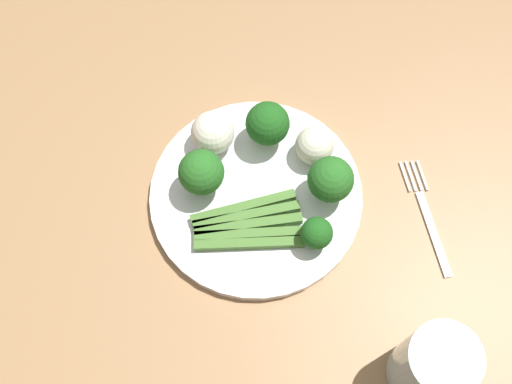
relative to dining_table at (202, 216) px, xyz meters
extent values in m
cube|color=#B7A88E|center=(0.00, 0.00, -0.66)|extent=(6.00, 6.00, 0.02)
cube|color=#9E754C|center=(0.00, 0.00, 0.08)|extent=(1.48, 0.91, 0.04)
cylinder|color=white|center=(0.08, -0.02, 0.10)|extent=(0.28, 0.28, 0.01)
cube|color=#47752D|center=(0.07, -0.09, 0.12)|extent=(0.14, 0.02, 0.01)
cube|color=#47752D|center=(0.07, -0.07, 0.12)|extent=(0.14, 0.01, 0.01)
cube|color=#47752D|center=(0.07, -0.06, 0.12)|extent=(0.14, 0.02, 0.01)
cube|color=#47752D|center=(0.07, -0.05, 0.12)|extent=(0.14, 0.03, 0.01)
cube|color=#47752D|center=(0.06, -0.04, 0.12)|extent=(0.14, 0.04, 0.01)
cylinder|color=#4C7F2B|center=(0.10, 0.06, 0.12)|extent=(0.02, 0.02, 0.02)
sphere|color=#1E5B1C|center=(0.10, 0.06, 0.15)|extent=(0.06, 0.06, 0.06)
cylinder|color=#568E33|center=(0.01, 0.00, 0.12)|extent=(0.02, 0.02, 0.02)
sphere|color=#286B23|center=(0.01, 0.00, 0.15)|extent=(0.06, 0.06, 0.06)
cylinder|color=#568E33|center=(0.17, -0.02, 0.12)|extent=(0.02, 0.02, 0.02)
sphere|color=#286B23|center=(0.17, -0.02, 0.15)|extent=(0.06, 0.06, 0.06)
cylinder|color=#4C7F2B|center=(0.15, -0.09, 0.12)|extent=(0.01, 0.01, 0.01)
sphere|color=#1E5B1C|center=(0.15, -0.09, 0.14)|extent=(0.04, 0.04, 0.04)
sphere|color=white|center=(0.03, 0.06, 0.14)|extent=(0.06, 0.06, 0.06)
sphere|color=silver|center=(0.16, 0.04, 0.14)|extent=(0.05, 0.05, 0.05)
cube|color=silver|center=(0.31, -0.08, 0.10)|extent=(0.03, 0.12, 0.00)
cube|color=silver|center=(0.31, 0.00, 0.10)|extent=(0.01, 0.04, 0.00)
cube|color=silver|center=(0.30, 0.00, 0.10)|extent=(0.01, 0.04, 0.00)
cube|color=silver|center=(0.29, 0.00, 0.10)|extent=(0.01, 0.04, 0.00)
cube|color=silver|center=(0.28, 0.00, 0.10)|extent=(0.01, 0.04, 0.00)
cylinder|color=silver|center=(0.26, -0.26, 0.16)|extent=(0.08, 0.08, 0.12)
camera|label=1|loc=(0.06, -0.34, 0.88)|focal=44.32mm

